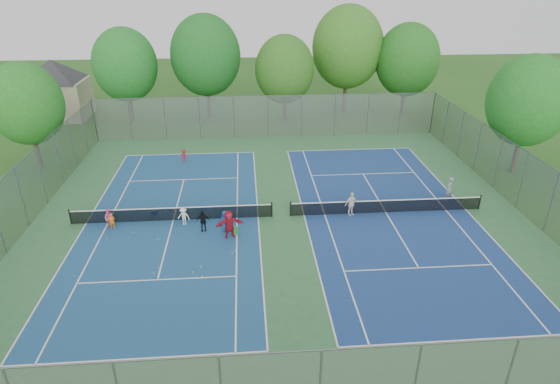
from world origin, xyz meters
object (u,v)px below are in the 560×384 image
Objects in this scene: ball_crate at (154,213)px; instructor at (449,189)px; net_right at (386,206)px; net_left at (173,214)px; ball_hopper at (236,231)px.

ball_crate is 20.15m from instructor.
net_left is at bearing 180.00° from net_right.
ball_crate is (-15.33, 0.90, -0.32)m from net_right.
net_left is 40.44× the size of ball_crate.
net_right is at bearing 11.66° from ball_hopper.
ball_crate is 0.18× the size of instructor.
ball_crate is (-1.33, 0.90, -0.32)m from net_left.
net_left reaches higher than ball_hopper.
ball_hopper is (-9.96, -2.06, -0.19)m from net_right.
instructor reaches higher than net_left.
ball_hopper is at bearing -168.34° from net_right.
net_right is 10.17m from ball_hopper.
ball_hopper is 0.30× the size of instructor.
instructor is (20.13, 0.56, 0.74)m from ball_crate.
net_left is 14.00m from net_right.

